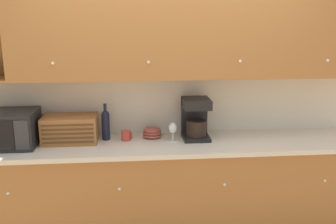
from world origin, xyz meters
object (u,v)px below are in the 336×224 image
Objects in this scene: microwave at (6,129)px; wine_bottle at (106,124)px; bread_box at (70,129)px; mug at (126,136)px; coffee_maker at (196,118)px; wine_glass at (173,129)px; bowl_stack_on_counter at (152,133)px.

wine_bottle is at bearing 7.02° from microwave.
bread_box is 0.49m from mug.
wine_bottle is 0.90× the size of coffee_maker.
wine_glass is 0.46× the size of coffee_maker.
mug is 0.24m from bowl_stack_on_counter.
wine_bottle is 3.37× the size of mug.
mug is 0.57× the size of wine_glass.
bread_box reaches higher than wine_glass.
wine_bottle is 0.81m from coffee_maker.
microwave is 0.53m from bread_box.
microwave is at bearing -174.26° from bowl_stack_on_counter.
coffee_maker is at bearing -1.51° from wine_bottle.
coffee_maker reaches higher than mug.
wine_bottle reaches higher than wine_glass.
wine_glass is (1.42, -0.00, -0.04)m from microwave.
mug is at bearing -0.12° from bread_box.
wine_glass is at bearing -9.22° from mug.
bread_box is 4.76× the size of mug.
wine_glass is (0.90, -0.07, -0.00)m from bread_box.
wine_bottle is 1.93× the size of wine_glass.
mug is at bearing -12.19° from wine_bottle.
bowl_stack_on_counter is at bearing 4.86° from bread_box.
coffee_maker is (0.81, -0.02, 0.04)m from wine_bottle.
mug is (1.01, 0.06, -0.11)m from microwave.
wine_bottle is 0.21m from mug.
bread_box is at bearing -179.13° from coffee_maker.
coffee_maker is (0.22, 0.08, 0.07)m from wine_glass.
wine_bottle is (0.83, 0.10, -0.00)m from microwave.
microwave is 1.64m from coffee_maker.
coffee_maker reaches higher than microwave.
bread_box is 1.41× the size of wine_bottle.
coffee_maker is (0.63, 0.02, 0.14)m from mug.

